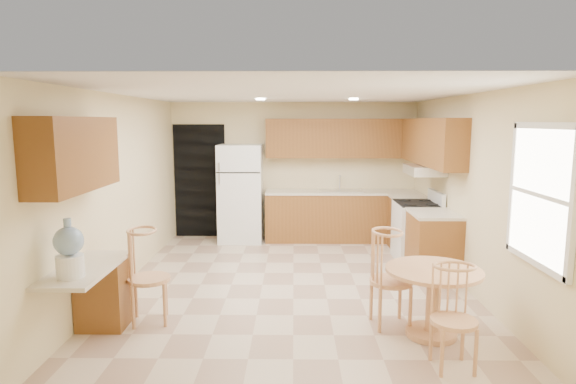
{
  "coord_description": "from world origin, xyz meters",
  "views": [
    {
      "loc": [
        0.0,
        -6.15,
        2.16
      ],
      "look_at": [
        -0.08,
        0.3,
        1.21
      ],
      "focal_mm": 30.0,
      "sensor_mm": 36.0,
      "label": 1
    }
  ],
  "objects_px": {
    "chair_desk": "(146,269)",
    "refrigerator": "(241,193)",
    "dining_table": "(433,292)",
    "chair_table_a": "(393,272)",
    "chair_table_b": "(458,312)",
    "water_crock": "(69,251)",
    "stove": "(417,231)"
  },
  "relations": [
    {
      "from": "chair_desk",
      "to": "refrigerator",
      "type": "bearing_deg",
      "value": 157.85
    },
    {
      "from": "dining_table",
      "to": "chair_table_a",
      "type": "height_order",
      "value": "chair_table_a"
    },
    {
      "from": "chair_table_a",
      "to": "refrigerator",
      "type": "bearing_deg",
      "value": -158.93
    },
    {
      "from": "chair_table_b",
      "to": "chair_desk",
      "type": "distance_m",
      "value": 3.1
    },
    {
      "from": "dining_table",
      "to": "water_crock",
      "type": "bearing_deg",
      "value": -171.62
    },
    {
      "from": "dining_table",
      "to": "chair_table_b",
      "type": "xyz_separation_m",
      "value": [
        -0.0,
        -0.74,
        0.1
      ]
    },
    {
      "from": "dining_table",
      "to": "chair_table_a",
      "type": "relative_size",
      "value": 0.93
    },
    {
      "from": "chair_table_b",
      "to": "water_crock",
      "type": "distance_m",
      "value": 3.44
    },
    {
      "from": "dining_table",
      "to": "chair_desk",
      "type": "height_order",
      "value": "chair_desk"
    },
    {
      "from": "stove",
      "to": "chair_desk",
      "type": "bearing_deg",
      "value": -144.52
    },
    {
      "from": "refrigerator",
      "to": "water_crock",
      "type": "height_order",
      "value": "refrigerator"
    },
    {
      "from": "stove",
      "to": "refrigerator",
      "type": "bearing_deg",
      "value": 157.01
    },
    {
      "from": "refrigerator",
      "to": "chair_desk",
      "type": "height_order",
      "value": "refrigerator"
    },
    {
      "from": "water_crock",
      "to": "chair_table_b",
      "type": "bearing_deg",
      "value": -3.98
    },
    {
      "from": "stove",
      "to": "chair_table_a",
      "type": "distance_m",
      "value": 2.69
    },
    {
      "from": "water_crock",
      "to": "chair_desk",
      "type": "bearing_deg",
      "value": 57.76
    },
    {
      "from": "refrigerator",
      "to": "chair_table_a",
      "type": "bearing_deg",
      "value": -62.21
    },
    {
      "from": "dining_table",
      "to": "water_crock",
      "type": "xyz_separation_m",
      "value": [
        -3.4,
        -0.5,
        0.55
      ]
    },
    {
      "from": "refrigerator",
      "to": "dining_table",
      "type": "xyz_separation_m",
      "value": [
        2.35,
        -3.91,
        -0.41
      ]
    },
    {
      "from": "refrigerator",
      "to": "chair_table_a",
      "type": "distance_m",
      "value": 4.25
    },
    {
      "from": "refrigerator",
      "to": "chair_desk",
      "type": "xyz_separation_m",
      "value": [
        -0.6,
        -3.7,
        -0.25
      ]
    },
    {
      "from": "chair_desk",
      "to": "water_crock",
      "type": "xyz_separation_m",
      "value": [
        -0.45,
        -0.71,
        0.39
      ]
    },
    {
      "from": "chair_desk",
      "to": "chair_table_a",
      "type": "bearing_deg",
      "value": 75.73
    },
    {
      "from": "dining_table",
      "to": "water_crock",
      "type": "relative_size",
      "value": 1.76
    },
    {
      "from": "refrigerator",
      "to": "dining_table",
      "type": "bearing_deg",
      "value": -58.99
    },
    {
      "from": "chair_table_a",
      "to": "chair_table_b",
      "type": "relative_size",
      "value": 1.12
    },
    {
      "from": "chair_table_a",
      "to": "water_crock",
      "type": "xyz_separation_m",
      "value": [
        -3.03,
        -0.65,
        0.39
      ]
    },
    {
      "from": "chair_table_a",
      "to": "water_crock",
      "type": "bearing_deg",
      "value": -84.55
    },
    {
      "from": "dining_table",
      "to": "chair_desk",
      "type": "xyz_separation_m",
      "value": [
        -2.95,
        0.21,
        0.16
      ]
    },
    {
      "from": "stove",
      "to": "dining_table",
      "type": "xyz_separation_m",
      "value": [
        -0.52,
        -2.69,
        -0.01
      ]
    },
    {
      "from": "stove",
      "to": "chair_table_a",
      "type": "height_order",
      "value": "stove"
    },
    {
      "from": "water_crock",
      "to": "chair_table_a",
      "type": "bearing_deg",
      "value": 12.17
    }
  ]
}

